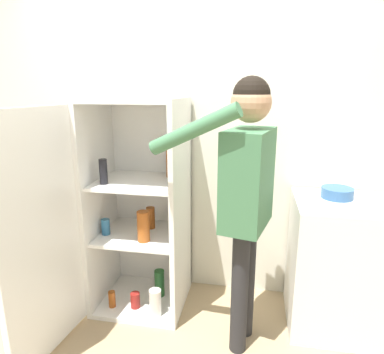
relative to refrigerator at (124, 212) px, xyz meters
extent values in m
cube|color=silver|center=(0.40, 0.45, 0.49)|extent=(7.00, 0.06, 2.55)
cube|color=white|center=(0.09, 0.10, -0.77)|extent=(0.67, 0.61, 0.04)
cube|color=white|center=(0.09, 0.10, 0.80)|extent=(0.67, 0.61, 0.04)
cube|color=white|center=(0.09, 0.39, 0.01)|extent=(0.67, 0.03, 1.53)
cube|color=white|center=(-0.23, 0.10, 0.01)|extent=(0.03, 0.61, 1.53)
cube|color=white|center=(0.41, 0.10, 0.01)|extent=(0.04, 0.61, 1.53)
cube|color=white|center=(0.09, 0.10, -0.21)|extent=(0.60, 0.54, 0.02)
cube|color=white|center=(0.09, 0.10, 0.21)|extent=(0.60, 0.54, 0.02)
cube|color=white|center=(-0.31, -0.54, 0.01)|extent=(0.12, 0.68, 1.53)
cylinder|color=black|center=(-0.12, -0.04, 0.31)|extent=(0.06, 0.06, 0.18)
cylinder|color=#9E4C19|center=(0.14, 0.20, -0.11)|extent=(0.07, 0.07, 0.17)
cylinder|color=#1E5123|center=(0.21, 0.14, -0.64)|extent=(0.08, 0.08, 0.22)
cylinder|color=teal|center=(-0.16, 0.02, -0.14)|extent=(0.06, 0.06, 0.12)
cylinder|color=beige|center=(0.25, -0.11, -0.65)|extent=(0.09, 0.09, 0.21)
cylinder|color=#9E4C19|center=(0.30, 0.24, 0.33)|extent=(0.07, 0.07, 0.22)
cylinder|color=maroon|center=(0.08, -0.05, -0.69)|extent=(0.07, 0.07, 0.12)
cylinder|color=#9E4C19|center=(0.16, -0.04, -0.09)|extent=(0.09, 0.09, 0.23)
cylinder|color=#9E4C19|center=(-0.10, -0.08, -0.69)|extent=(0.05, 0.05, 0.13)
cylinder|color=#262628|center=(0.87, -0.30, -0.37)|extent=(0.11, 0.11, 0.84)
cylinder|color=#262628|center=(0.91, -0.13, -0.37)|extent=(0.11, 0.11, 0.84)
cube|color=#3F724C|center=(0.89, -0.21, 0.35)|extent=(0.33, 0.46, 0.60)
sphere|color=tan|center=(0.89, -0.21, 0.80)|extent=(0.23, 0.23, 0.23)
sphere|color=black|center=(0.89, -0.21, 0.84)|extent=(0.21, 0.21, 0.21)
cylinder|color=#3F724C|center=(0.59, -0.38, 0.66)|extent=(0.55, 0.21, 0.31)
cylinder|color=#3F724C|center=(0.94, 0.02, 0.32)|extent=(0.08, 0.08, 0.56)
cube|color=white|center=(1.57, 0.10, -0.32)|extent=(0.72, 0.61, 0.93)
cylinder|color=#335B8E|center=(1.49, 0.18, 0.18)|extent=(0.21, 0.21, 0.07)
camera|label=1|loc=(0.93, -2.22, 0.88)|focal=32.00mm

